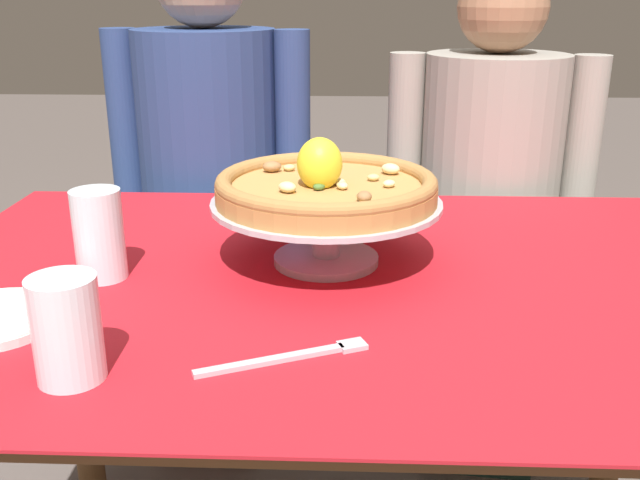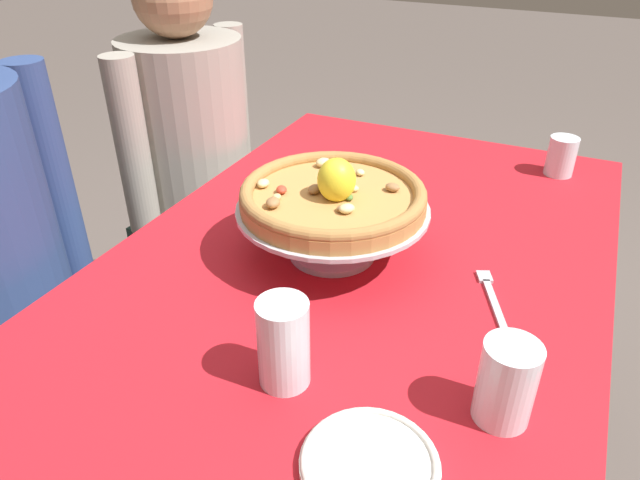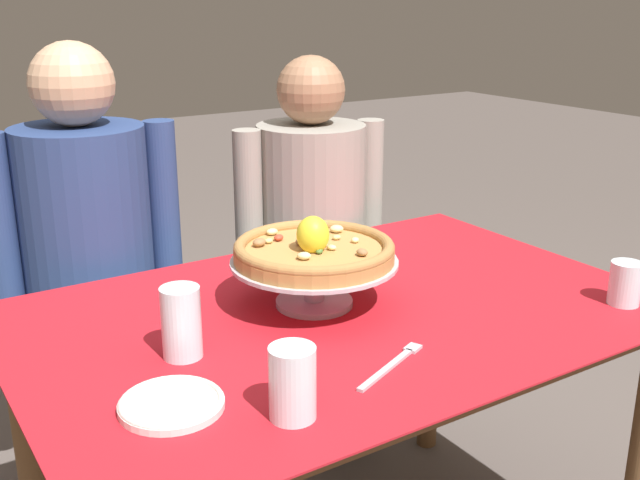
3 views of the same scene
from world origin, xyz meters
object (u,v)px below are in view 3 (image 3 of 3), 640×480
object	(u,v)px
side_plate	(171,403)
diner_left	(93,296)
pizza_stand	(314,273)
water_glass_front_right	(625,285)
water_glass_front_left	(292,388)
diner_right	(312,265)
dinner_fork	(393,364)
pizza	(314,249)
water_glass_side_left	(182,327)

from	to	relation	value
side_plate	diner_left	bearing A→B (deg)	82.03
pizza_stand	water_glass_front_right	xyz separation A→B (m)	(0.55, -0.35, -0.03)
side_plate	water_glass_front_left	bearing A→B (deg)	-40.21
diner_right	pizza_stand	bearing A→B (deg)	-121.61
water_glass_front_right	side_plate	xyz separation A→B (m)	(-0.96, 0.11, -0.03)
dinner_fork	pizza	bearing A→B (deg)	84.80
water_glass_front_left	dinner_fork	world-z (taller)	water_glass_front_left
water_glass_side_left	side_plate	size ratio (longest dim) A/B	0.79
dinner_fork	diner_left	world-z (taller)	diner_left
pizza	water_glass_front_right	xyz separation A→B (m)	(0.55, -0.35, -0.08)
water_glass_front_left	diner_left	xyz separation A→B (m)	(-0.03, 0.97, -0.17)
pizza	side_plate	world-z (taller)	pizza
water_glass_front_right	dinner_fork	world-z (taller)	water_glass_front_right
water_glass_front_left	dinner_fork	bearing A→B (deg)	12.27
pizza_stand	water_glass_front_right	world-z (taller)	pizza_stand
pizza	dinner_fork	xyz separation A→B (m)	(-0.03, -0.31, -0.12)
side_plate	diner_left	world-z (taller)	diner_left
water_glass_front_right	pizza	bearing A→B (deg)	147.89
water_glass_front_right	dinner_fork	size ratio (longest dim) A/B	0.47
water_glass_side_left	dinner_fork	xyz separation A→B (m)	(0.30, -0.23, -0.05)
pizza_stand	side_plate	size ratio (longest dim) A/B	2.08
water_glass_front_right	diner_right	bearing A→B (deg)	101.74
pizza_stand	diner_right	distance (m)	0.72
pizza_stand	pizza	bearing A→B (deg)	-156.09
pizza_stand	pizza	world-z (taller)	pizza
side_plate	dinner_fork	bearing A→B (deg)	-10.83
water_glass_side_left	side_plate	world-z (taller)	water_glass_side_left
dinner_fork	diner_left	bearing A→B (deg)	106.27
water_glass_front_right	diner_right	size ratio (longest dim) A/B	0.08
water_glass_front_left	dinner_fork	distance (m)	0.25
water_glass_front_right	pizza_stand	bearing A→B (deg)	147.84
pizza_stand	dinner_fork	distance (m)	0.31
pizza_stand	water_glass_front_right	bearing A→B (deg)	-32.16
side_plate	diner_right	size ratio (longest dim) A/B	0.14
water_glass_front_right	water_glass_side_left	distance (m)	0.92
water_glass_front_left	dinner_fork	size ratio (longest dim) A/B	0.60
diner_left	water_glass_side_left	bearing A→B (deg)	-92.56
pizza_stand	water_glass_front_left	size ratio (longest dim) A/B	2.96
water_glass_side_left	diner_left	bearing A→B (deg)	87.44
diner_left	pizza	bearing A→B (deg)	-64.19
dinner_fork	diner_right	bearing A→B (deg)	66.46
dinner_fork	side_plate	bearing A→B (deg)	169.17
water_glass_front_right	dinner_fork	distance (m)	0.58
water_glass_front_right	water_glass_side_left	xyz separation A→B (m)	(-0.88, 0.27, 0.02)
side_plate	diner_right	distance (m)	1.13
pizza	water_glass_side_left	distance (m)	0.34
pizza_stand	water_glass_side_left	xyz separation A→B (m)	(-0.33, -0.07, -0.02)
pizza_stand	dinner_fork	world-z (taller)	pizza_stand
diner_right	pizza	bearing A→B (deg)	-121.64
side_plate	water_glass_side_left	bearing A→B (deg)	61.30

